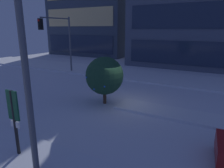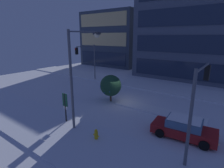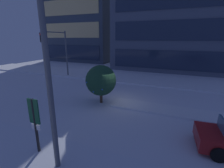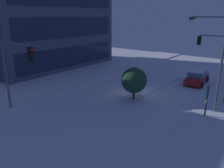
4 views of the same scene
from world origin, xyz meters
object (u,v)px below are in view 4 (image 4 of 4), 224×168
at_px(car_near, 197,78).
at_px(fire_hydrant, 224,100).
at_px(parking_info_sign, 207,97).
at_px(street_lamp_arched, 212,51).
at_px(traffic_light_corner_far_left, 15,64).
at_px(decorated_tree_median, 134,80).
at_px(traffic_light_corner_near_right, 217,50).

xyz_separation_m(car_near, fire_hydrant, (-4.89, -4.07, -0.29)).
xyz_separation_m(car_near, parking_info_sign, (-8.73, -3.53, 0.96)).
bearing_deg(fire_hydrant, car_near, 39.80).
xyz_separation_m(street_lamp_arched, fire_hydrant, (2.39, -0.98, -4.58)).
relative_size(traffic_light_corner_far_left, fire_hydrant, 6.73).
bearing_deg(decorated_tree_median, parking_info_sign, -89.13).
bearing_deg(street_lamp_arched, decorated_tree_median, 20.26).
distance_m(street_lamp_arched, fire_hydrant, 5.26).
xyz_separation_m(traffic_light_corner_near_right, parking_info_sign, (-9.67, -1.99, -2.29)).
bearing_deg(traffic_light_corner_near_right, parking_info_sign, 101.63).
relative_size(traffic_light_corner_near_right, parking_info_sign, 2.15).
distance_m(traffic_light_corner_near_right, fire_hydrant, 7.27).
bearing_deg(street_lamp_arched, parking_info_sign, 112.70).
bearing_deg(car_near, fire_hydrant, -144.70).
xyz_separation_m(fire_hydrant, parking_info_sign, (-3.85, 0.54, 1.24)).
height_order(car_near, fire_hydrant, car_near).
xyz_separation_m(traffic_light_corner_near_right, street_lamp_arched, (-8.22, -1.55, 1.05)).
xyz_separation_m(traffic_light_corner_far_left, parking_info_sign, (8.58, -11.77, -2.46)).
distance_m(fire_hydrant, decorated_tree_median, 8.24).
relative_size(parking_info_sign, decorated_tree_median, 0.86).
distance_m(traffic_light_corner_far_left, parking_info_sign, 14.77).
bearing_deg(decorated_tree_median, street_lamp_arched, -75.74).
distance_m(traffic_light_corner_far_left, traffic_light_corner_near_right, 20.70).
relative_size(traffic_light_corner_far_left, decorated_tree_median, 1.93).
bearing_deg(decorated_tree_median, fire_hydrant, -60.90).
bearing_deg(decorated_tree_median, traffic_light_corner_far_left, 148.37).
distance_m(traffic_light_corner_far_left, fire_hydrant, 17.87).
height_order(car_near, decorated_tree_median, decorated_tree_median).
bearing_deg(traffic_light_corner_far_left, traffic_light_corner_near_right, 61.82).
relative_size(traffic_light_corner_near_right, street_lamp_arched, 0.74).
height_order(traffic_light_corner_near_right, fire_hydrant, traffic_light_corner_near_right).
bearing_deg(car_near, traffic_light_corner_far_left, 150.05).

